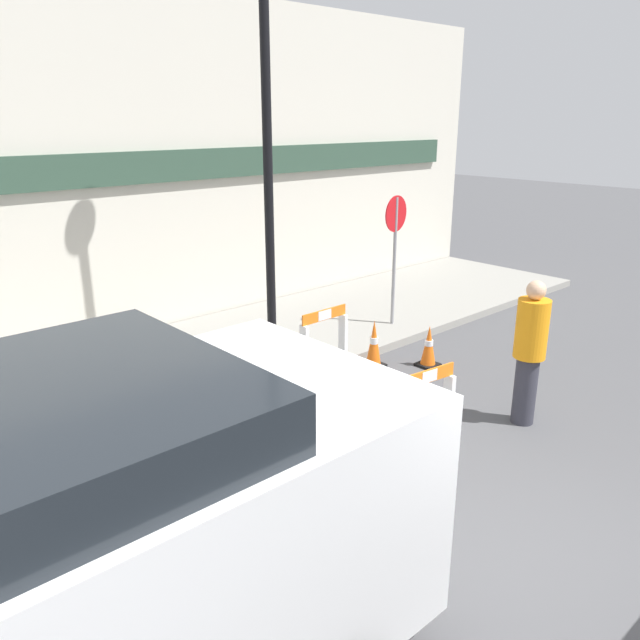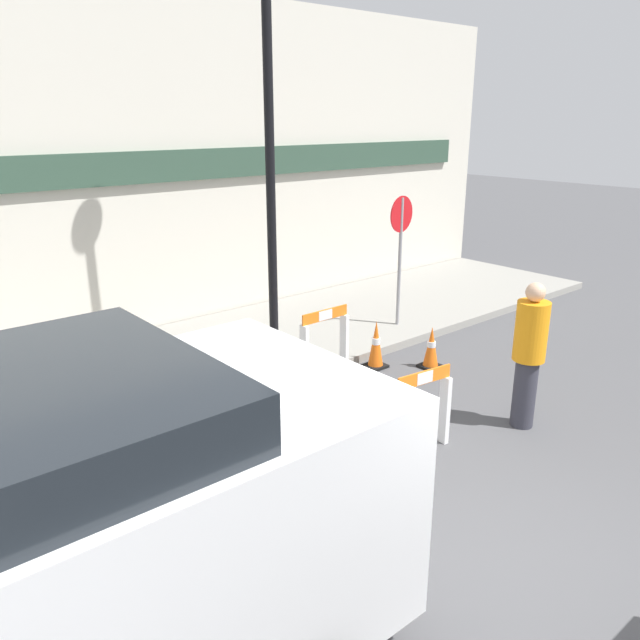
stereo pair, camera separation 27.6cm
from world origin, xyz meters
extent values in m
plane|color=#4C4C4F|center=(0.00, 0.00, 0.00)|extent=(60.00, 60.00, 0.00)
cube|color=gray|center=(0.00, 6.12, 0.07)|extent=(18.00, 3.24, 0.13)
cube|color=beige|center=(0.00, 7.82, 2.75)|extent=(18.00, 0.12, 5.50)
cube|color=#2D4738|center=(0.00, 7.71, 2.80)|extent=(16.20, 0.10, 0.50)
cylinder|color=black|center=(1.25, 5.23, 0.25)|extent=(0.29, 0.29, 0.24)
cylinder|color=black|center=(1.25, 5.23, 3.09)|extent=(0.13, 0.13, 5.91)
cylinder|color=gray|center=(3.83, 5.15, 1.22)|extent=(0.06, 0.06, 2.17)
cylinder|color=red|center=(3.83, 5.15, 2.04)|extent=(0.60, 0.10, 0.60)
cube|color=white|center=(1.85, 4.35, 0.45)|extent=(0.06, 0.13, 0.91)
cube|color=white|center=(1.11, 4.35, 0.45)|extent=(0.06, 0.13, 0.91)
cube|color=orange|center=(1.48, 4.35, 0.98)|extent=(0.80, 0.03, 0.15)
cube|color=white|center=(1.48, 4.35, 0.98)|extent=(0.24, 0.03, 0.14)
cube|color=white|center=(0.71, 2.24, 0.41)|extent=(0.08, 0.14, 0.81)
cube|color=white|center=(1.38, 2.16, 0.41)|extent=(0.08, 0.14, 0.81)
cube|color=orange|center=(1.04, 2.20, 0.89)|extent=(0.74, 0.11, 0.15)
cube|color=white|center=(1.04, 2.20, 0.89)|extent=(0.22, 0.06, 0.14)
cube|color=black|center=(3.00, 3.71, 0.02)|extent=(0.30, 0.30, 0.04)
cone|color=orange|center=(3.00, 3.71, 0.34)|extent=(0.22, 0.22, 0.60)
cylinder|color=white|center=(3.00, 3.71, 0.37)|extent=(0.13, 0.13, 0.08)
cube|color=black|center=(2.39, 4.24, 0.02)|extent=(0.30, 0.30, 0.04)
cone|color=orange|center=(2.39, 4.24, 0.38)|extent=(0.22, 0.22, 0.68)
cylinder|color=white|center=(2.39, 4.24, 0.42)|extent=(0.13, 0.13, 0.10)
cube|color=black|center=(-0.09, 4.40, 0.02)|extent=(0.30, 0.30, 0.04)
cone|color=orange|center=(-0.09, 4.40, 0.36)|extent=(0.22, 0.22, 0.65)
cylinder|color=white|center=(-0.09, 4.40, 0.40)|extent=(0.13, 0.13, 0.09)
cylinder|color=#33333D|center=(2.43, 1.80, 0.43)|extent=(0.37, 0.37, 0.85)
cylinder|color=orange|center=(2.43, 1.80, 1.21)|extent=(0.52, 0.52, 0.71)
sphere|color=#DBAD89|center=(2.43, 1.80, 1.67)|extent=(0.31, 0.31, 0.22)
cylinder|color=black|center=(-1.99, 2.46, 0.30)|extent=(0.60, 0.18, 0.60)
camera|label=1|loc=(-4.04, -1.62, 3.57)|focal=35.00mm
camera|label=2|loc=(-3.83, -1.81, 3.57)|focal=35.00mm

